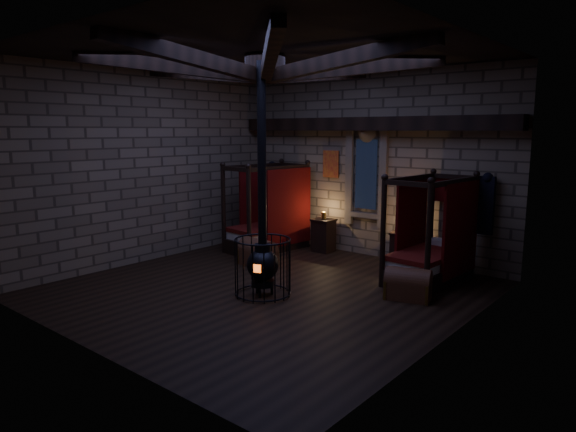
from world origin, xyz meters
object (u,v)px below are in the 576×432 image
Objects in this scene: trunk_left at (258,253)px; trunk_right at (408,285)px; bed_left at (269,229)px; stove at (263,261)px; bed_right at (431,255)px.

trunk_left reaches higher than trunk_right.
stove reaches higher than bed_left.
bed_left is 1.03× the size of bed_right.
bed_left is 2.42× the size of trunk_left.
trunk_right is at bearing -9.87° from bed_left.
stove reaches higher than bed_right.
stove is at bearing -161.33° from trunk_right.
trunk_right is (3.56, 0.02, -0.02)m from trunk_left.
trunk_right is 0.21× the size of stove.
bed_left is at bearing 128.75° from trunk_left.
bed_left reaches higher than trunk_right.
stove is at bearing -38.22° from trunk_left.
trunk_right is at bearing 6.54° from trunk_left.
bed_right is 2.34× the size of trunk_left.
trunk_left is 1.00× the size of trunk_right.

